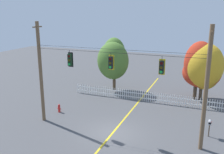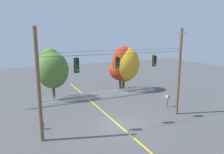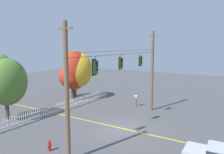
{
  "view_description": "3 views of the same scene",
  "coord_description": "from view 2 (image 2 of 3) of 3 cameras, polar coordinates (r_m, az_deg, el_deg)",
  "views": [
    {
      "loc": [
        6.53,
        -16.79,
        9.29
      ],
      "look_at": [
        -0.62,
        1.37,
        4.18
      ],
      "focal_mm": 39.95,
      "sensor_mm": 36.0,
      "label": 1
    },
    {
      "loc": [
        -7.95,
        -15.75,
        8.0
      ],
      "look_at": [
        -0.09,
        1.28,
        4.19
      ],
      "focal_mm": 33.83,
      "sensor_mm": 36.0,
      "label": 2
    },
    {
      "loc": [
        -16.45,
        -9.52,
        7.23
      ],
      "look_at": [
        -0.08,
        0.92,
        4.43
      ],
      "focal_mm": 36.71,
      "sensor_mm": 36.0,
      "label": 3
    }
  ],
  "objects": [
    {
      "name": "traffic_signal_southbound_primary",
      "position": [
        17.72,
        1.47,
        3.87
      ],
      "size": [
        0.43,
        0.38,
        1.32
      ],
      "color": "black"
    },
    {
      "name": "ground",
      "position": [
        19.37,
        1.89,
        -12.91
      ],
      "size": [
        80.0,
        80.0,
        0.0
      ],
      "primitive_type": "plane",
      "color": "#4C4C4F"
    },
    {
      "name": "autumn_maple_near_fence",
      "position": [
        26.71,
        -15.95,
        2.2
      ],
      "size": [
        3.78,
        3.68,
        6.37
      ],
      "color": "brown",
      "rests_on": "ground"
    },
    {
      "name": "autumn_oak_far_east",
      "position": [
        30.05,
        3.69,
        3.12
      ],
      "size": [
        3.85,
        3.79,
        6.24
      ],
      "color": "#473828",
      "rests_on": "ground"
    },
    {
      "name": "roadside_mailbox",
      "position": [
        24.33,
        14.74,
        -5.4
      ],
      "size": [
        0.25,
        0.44,
        1.34
      ],
      "color": "brown",
      "rests_on": "ground"
    },
    {
      "name": "autumn_maple_mid",
      "position": [
        29.99,
        2.96,
        2.85
      ],
      "size": [
        4.02,
        3.84,
        6.41
      ],
      "color": "#473828",
      "rests_on": "ground"
    },
    {
      "name": "traffic_signal_eastbound_side",
      "position": [
        16.5,
        -9.45,
        3.05
      ],
      "size": [
        0.43,
        0.38,
        1.37
      ],
      "color": "black"
    },
    {
      "name": "traffic_signal_northbound_secondary",
      "position": [
        19.67,
        11.38,
        4.29
      ],
      "size": [
        0.43,
        0.38,
        1.36
      ],
      "color": "black"
    },
    {
      "name": "fire_hydrant",
      "position": [
        19.4,
        -18.28,
        -12.21
      ],
      "size": [
        0.38,
        0.22,
        0.8
      ],
      "color": "red",
      "rests_on": "ground"
    },
    {
      "name": "lane_centerline_stripe",
      "position": [
        19.37,
        1.89,
        -12.9
      ],
      "size": [
        0.16,
        36.0,
        0.01
      ],
      "primitive_type": "cube",
      "color": "gold",
      "rests_on": "ground"
    },
    {
      "name": "signal_support_span",
      "position": [
        18.01,
        1.98,
        -0.17
      ],
      "size": [
        13.42,
        1.1,
        8.57
      ],
      "color": "brown",
      "rests_on": "ground"
    },
    {
      "name": "white_picket_fence",
      "position": [
        26.34,
        -3.93,
        -4.95
      ],
      "size": [
        17.15,
        0.06,
        1.12
      ],
      "color": "white",
      "rests_on": "ground"
    }
  ]
}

